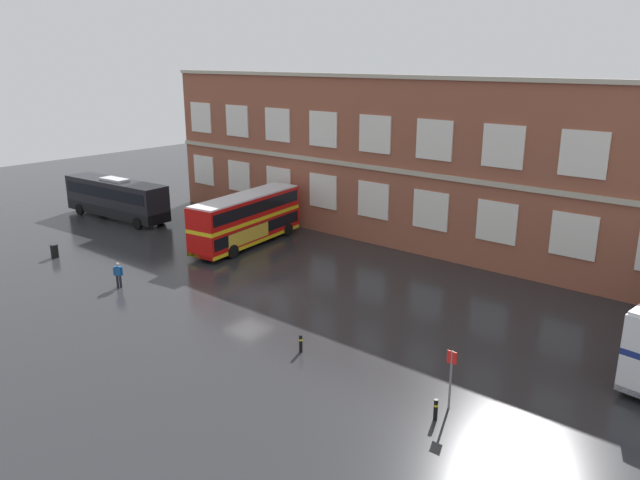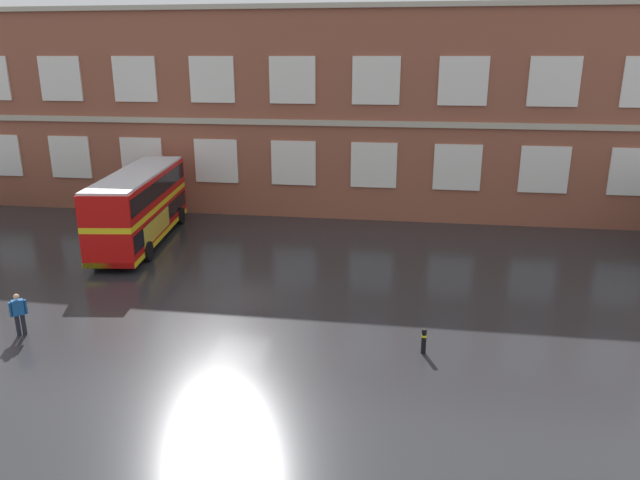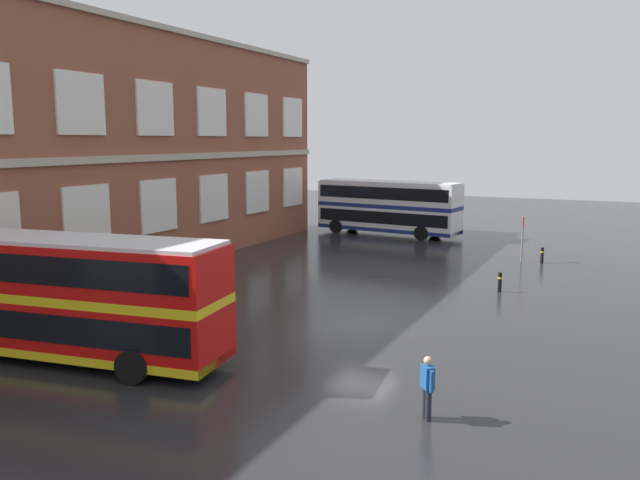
{
  "view_description": "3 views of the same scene",
  "coord_description": "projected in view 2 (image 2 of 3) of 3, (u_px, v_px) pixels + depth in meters",
  "views": [
    {
      "loc": [
        27.1,
        -24.91,
        14.52
      ],
      "look_at": [
        3.55,
        2.96,
        3.58
      ],
      "focal_mm": 34.41,
      "sensor_mm": 36.0,
      "label": 1
    },
    {
      "loc": [
        7.2,
        -23.38,
        10.27
      ],
      "look_at": [
        3.2,
        2.91,
        1.98
      ],
      "focal_mm": 33.27,
      "sensor_mm": 36.0,
      "label": 2
    },
    {
      "loc": [
        -22.65,
        -8.98,
        7.18
      ],
      "look_at": [
        6.76,
        5.07,
        2.08
      ],
      "focal_mm": 36.09,
      "sensor_mm": 36.0,
      "label": 3
    }
  ],
  "objects": [
    {
      "name": "safety_bollard_west",
      "position": [
        424.0,
        341.0,
        21.25
      ],
      "size": [
        0.19,
        0.19,
        0.95
      ],
      "color": "black",
      "rests_on": "ground"
    },
    {
      "name": "ground_plane",
      "position": [
        250.0,
        282.0,
        28.05
      ],
      "size": [
        120.0,
        120.0,
        0.0
      ],
      "primitive_type": "plane",
      "color": "#232326"
    },
    {
      "name": "brick_terminal_building",
      "position": [
        304.0,
        112.0,
        41.22
      ],
      "size": [
        46.66,
        8.19,
        13.27
      ],
      "color": "brown",
      "rests_on": "ground"
    },
    {
      "name": "double_decker_near",
      "position": [
        140.0,
        205.0,
        33.57
      ],
      "size": [
        4.04,
        11.25,
        4.07
      ],
      "color": "red",
      "rests_on": "ground"
    },
    {
      "name": "waiting_passenger",
      "position": [
        19.0,
        313.0,
        22.5
      ],
      "size": [
        0.55,
        0.49,
        1.7
      ],
      "color": "black",
      "rests_on": "ground"
    }
  ]
}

